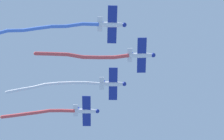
{
  "coord_description": "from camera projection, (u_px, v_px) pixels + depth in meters",
  "views": [
    {
      "loc": [
        -24.4,
        4.63,
        7.49
      ],
      "look_at": [
        8.08,
        4.92,
        71.73
      ],
      "focal_mm": 57.58,
      "sensor_mm": 36.0,
      "label": 1
    }
  ],
  "objects": [
    {
      "name": "airplane_right_wing",
      "position": [
        112.0,
        25.0,
        67.98
      ],
      "size": [
        7.57,
        5.64,
        1.9
      ],
      "rotation": [
        0.0,
        0.0,
        4.75
      ],
      "color": "silver"
    },
    {
      "name": "smoke_trail_left_wing",
      "position": [
        53.0,
        86.0,
        74.2
      ],
      "size": [
        3.1,
        20.11,
        1.8
      ],
      "color": "white"
    },
    {
      "name": "smoke_trail_lead",
      "position": [
        82.0,
        56.0,
        70.08
      ],
      "size": [
        2.11,
        18.68,
        1.64
      ],
      "color": "#DB4C4C"
    },
    {
      "name": "smoke_trail_right_wing",
      "position": [
        21.0,
        31.0,
        68.58
      ],
      "size": [
        4.15,
        29.89,
        1.53
      ],
      "color": "#4C75DB"
    },
    {
      "name": "airplane_left_wing",
      "position": [
        113.0,
        84.0,
        73.43
      ],
      "size": [
        7.55,
        5.61,
        1.9
      ],
      "rotation": [
        0.0,
        0.0,
        4.73
      ],
      "color": "silver"
    },
    {
      "name": "airplane_lead",
      "position": [
        141.0,
        55.0,
        70.54
      ],
      "size": [
        7.53,
        5.59,
        1.9
      ],
      "rotation": [
        0.0,
        0.0,
        4.71
      ],
      "color": "silver"
    },
    {
      "name": "smoke_trail_slot",
      "position": [
        38.0,
        113.0,
        76.03
      ],
      "size": [
        2.0,
        15.9,
        1.77
      ],
      "color": "#DB4C4C"
    },
    {
      "name": "airplane_slot",
      "position": [
        86.0,
        111.0,
        76.06
      ],
      "size": [
        7.57,
        5.64,
        1.9
      ],
      "rotation": [
        0.0,
        0.0,
        4.74
      ],
      "color": "silver"
    }
  ]
}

